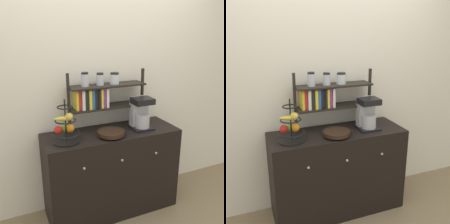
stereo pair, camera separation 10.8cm
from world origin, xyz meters
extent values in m
plane|color=#847051|center=(0.00, 0.00, 0.00)|extent=(12.00, 12.00, 0.00)
cube|color=silver|center=(0.00, 0.52, 1.30)|extent=(7.00, 0.05, 2.60)
cube|color=black|center=(0.00, 0.24, 0.44)|extent=(1.33, 0.48, 0.88)
sphere|color=#B2AD8C|center=(-0.37, -0.01, 0.68)|extent=(0.02, 0.02, 0.02)
sphere|color=#B2AD8C|center=(0.00, -0.01, 0.68)|extent=(0.02, 0.02, 0.02)
sphere|color=#B2AD8C|center=(0.37, -0.01, 0.68)|extent=(0.02, 0.02, 0.02)
cube|color=black|center=(0.31, 0.21, 0.88)|extent=(0.21, 0.21, 0.02)
cube|color=#B7B7BC|center=(0.31, 0.26, 1.04)|extent=(0.17, 0.08, 0.30)
cylinder|color=#B7B7BC|center=(0.31, 0.19, 0.96)|extent=(0.14, 0.14, 0.13)
cube|color=black|center=(0.31, 0.20, 1.16)|extent=(0.20, 0.17, 0.06)
cylinder|color=black|center=(-0.46, 0.18, 0.88)|extent=(0.25, 0.25, 0.01)
cylinder|color=black|center=(-0.46, 0.18, 1.08)|extent=(0.01, 0.01, 0.38)
torus|color=black|center=(-0.46, 0.18, 0.95)|extent=(0.24, 0.24, 0.01)
torus|color=black|center=(-0.46, 0.18, 1.08)|extent=(0.19, 0.19, 0.01)
torus|color=black|center=(-0.46, 0.18, 1.20)|extent=(0.13, 0.13, 0.01)
sphere|color=red|center=(-0.53, 0.20, 0.99)|extent=(0.07, 0.07, 0.07)
sphere|color=#6BAD33|center=(-0.46, 0.23, 0.99)|extent=(0.07, 0.07, 0.07)
sphere|color=orange|center=(-0.42, 0.20, 0.99)|extent=(0.08, 0.08, 0.08)
ellipsoid|color=yellow|center=(-0.48, 0.17, 1.10)|extent=(0.15, 0.08, 0.04)
sphere|color=gold|center=(-0.43, 0.16, 1.11)|extent=(0.07, 0.07, 0.07)
cylinder|color=black|center=(-0.05, 0.14, 0.88)|extent=(0.14, 0.14, 0.02)
cylinder|color=black|center=(-0.05, 0.14, 0.91)|extent=(0.26, 0.26, 0.04)
cube|color=black|center=(-0.38, 0.38, 1.16)|extent=(0.02, 0.02, 0.58)
cube|color=black|center=(0.41, 0.38, 1.16)|extent=(0.02, 0.02, 0.58)
cube|color=black|center=(0.02, 0.38, 1.10)|extent=(0.76, 0.20, 0.02)
cube|color=black|center=(0.02, 0.38, 1.31)|extent=(0.76, 0.20, 0.02)
cube|color=yellow|center=(-0.31, 0.38, 1.20)|extent=(0.02, 0.14, 0.19)
cube|color=red|center=(-0.28, 0.38, 1.20)|extent=(0.03, 0.12, 0.19)
cube|color=white|center=(-0.25, 0.38, 1.20)|extent=(0.03, 0.16, 0.19)
cube|color=black|center=(-0.22, 0.38, 1.20)|extent=(0.03, 0.15, 0.19)
cube|color=yellow|center=(-0.18, 0.38, 1.20)|extent=(0.03, 0.16, 0.19)
cube|color=#2D599E|center=(-0.15, 0.38, 1.20)|extent=(0.03, 0.16, 0.19)
cube|color=black|center=(-0.12, 0.38, 1.20)|extent=(0.03, 0.13, 0.19)
cube|color=black|center=(-0.09, 0.38, 1.20)|extent=(0.02, 0.16, 0.19)
cube|color=yellow|center=(-0.06, 0.38, 1.20)|extent=(0.02, 0.16, 0.19)
cube|color=#8C338C|center=(-0.04, 0.38, 1.20)|extent=(0.02, 0.14, 0.19)
cube|color=white|center=(-0.01, 0.38, 1.20)|extent=(0.02, 0.16, 0.19)
cylinder|color=silver|center=(-0.21, 0.38, 1.38)|extent=(0.07, 0.07, 0.12)
cylinder|color=black|center=(-0.21, 0.38, 1.44)|extent=(0.07, 0.07, 0.02)
cylinder|color=silver|center=(-0.06, 0.38, 1.37)|extent=(0.07, 0.07, 0.10)
cylinder|color=black|center=(-0.06, 0.38, 1.43)|extent=(0.07, 0.07, 0.02)
cylinder|color=silver|center=(0.09, 0.38, 1.37)|extent=(0.09, 0.09, 0.10)
cylinder|color=black|center=(0.09, 0.38, 1.42)|extent=(0.08, 0.08, 0.02)
camera|label=1|loc=(-0.96, -1.95, 1.83)|focal=42.00mm
camera|label=2|loc=(-0.86, -1.99, 1.83)|focal=42.00mm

